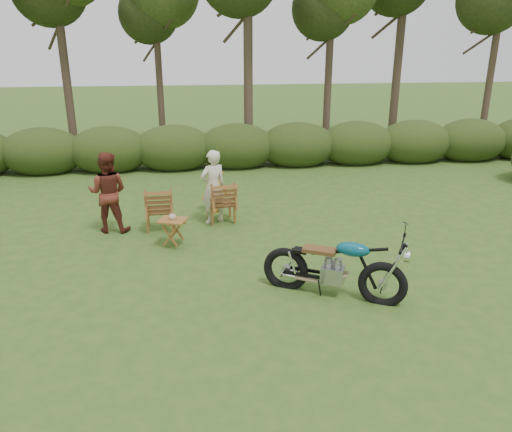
{
  "coord_description": "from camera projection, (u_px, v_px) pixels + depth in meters",
  "views": [
    {
      "loc": [
        -1.41,
        -6.81,
        3.9
      ],
      "look_at": [
        -0.33,
        1.57,
        0.9
      ],
      "focal_mm": 35.0,
      "sensor_mm": 36.0,
      "label": 1
    }
  ],
  "objects": [
    {
      "name": "ground",
      "position": [
        289.0,
        302.0,
        7.84
      ],
      "size": [
        80.0,
        80.0,
        0.0
      ],
      "primitive_type": "plane",
      "color": "#2A4D19",
      "rests_on": "ground"
    },
    {
      "name": "side_table",
      "position": [
        173.0,
        233.0,
        9.88
      ],
      "size": [
        0.67,
        0.62,
        0.56
      ],
      "primitive_type": null,
      "rotation": [
        0.0,
        0.0,
        -0.36
      ],
      "color": "brown",
      "rests_on": "ground"
    },
    {
      "name": "adult_b",
      "position": [
        112.0,
        230.0,
        10.78
      ],
      "size": [
        0.92,
        0.76,
        1.72
      ],
      "primitive_type": "imported",
      "rotation": [
        0.0,
        0.0,
        3.0
      ],
      "color": "#5E241A",
      "rests_on": "ground"
    },
    {
      "name": "lawn_chair_right",
      "position": [
        221.0,
        221.0,
        11.35
      ],
      "size": [
        0.76,
        0.76,
        0.95
      ],
      "primitive_type": null,
      "rotation": [
        0.0,
        0.0,
        3.32
      ],
      "color": "brown",
      "rests_on": "ground"
    },
    {
      "name": "child",
      "position": [
        216.0,
        212.0,
        11.93
      ],
      "size": [
        0.82,
        0.72,
        1.1
      ],
      "primitive_type": "imported",
      "rotation": [
        0.0,
        0.0,
        3.7
      ],
      "color": "orange",
      "rests_on": "ground"
    },
    {
      "name": "adult_a",
      "position": [
        214.0,
        222.0,
        11.27
      ],
      "size": [
        0.72,
        0.62,
        1.66
      ],
      "primitive_type": "imported",
      "rotation": [
        0.0,
        0.0,
        3.6
      ],
      "color": "beige",
      "rests_on": "ground"
    },
    {
      "name": "motorcycle",
      "position": [
        332.0,
        294.0,
        8.08
      ],
      "size": [
        2.34,
        1.77,
        1.26
      ],
      "primitive_type": null,
      "rotation": [
        0.0,
        0.0,
        -0.49
      ],
      "color": "#0B7A97",
      "rests_on": "ground"
    },
    {
      "name": "lawn_chair_left",
      "position": [
        161.0,
        228.0,
        10.9
      ],
      "size": [
        0.69,
        0.69,
        0.96
      ],
      "primitive_type": null,
      "rotation": [
        0.0,
        0.0,
        3.19
      ],
      "color": "brown",
      "rests_on": "ground"
    },
    {
      "name": "cup",
      "position": [
        172.0,
        217.0,
        9.78
      ],
      "size": [
        0.17,
        0.17,
        0.1
      ],
      "primitive_type": "imported",
      "rotation": [
        0.0,
        0.0,
        -0.43
      ],
      "color": "beige",
      "rests_on": "side_table"
    },
    {
      "name": "tree_line",
      "position": [
        249.0,
        42.0,
        15.73
      ],
      "size": [
        22.52,
        11.62,
        8.14
      ],
      "color": "#3C2D21",
      "rests_on": "ground"
    }
  ]
}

